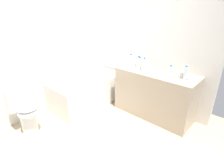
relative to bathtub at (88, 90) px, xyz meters
The scene contains 21 objects.
ground_plane 1.13m from the bathtub, 131.52° to the right, with size 4.12×4.12×0.00m, color tan.
wall_back_tiled 1.20m from the bathtub, 148.14° to the left, with size 3.52×0.10×2.33m, color silver.
wall_right_mirror 1.47m from the bathtub, 42.46° to the right, with size 0.10×2.83×2.33m, color silver.
bathtub is the anchor object (origin of this frame).
toilet 1.32m from the bathtub, behind, with size 0.40×0.51×0.72m.
vanity_counter 1.40m from the bathtub, 66.80° to the right, with size 0.58×1.47×0.88m, color tan.
sink_basin 1.49m from the bathtub, 67.24° to the right, with size 0.33×0.33×0.05m, color white.
sink_faucet 1.57m from the bathtub, 60.36° to the right, with size 0.13×0.15×0.06m.
water_bottle_0 1.99m from the bathtub, 72.90° to the right, with size 0.06×0.06×0.23m.
water_bottle_1 1.12m from the bathtub, 50.65° to the right, with size 0.07×0.07×0.24m.
water_bottle_2 1.35m from the bathtub, 65.08° to the right, with size 0.06×0.06×0.24m.
water_bottle_3 1.27m from the bathtub, 62.33° to the right, with size 0.07×0.07×0.24m.
water_bottle_4 1.24m from the bathtub, 56.04° to the right, with size 0.07×0.07×0.23m.
water_bottle_5 1.76m from the bathtub, 70.81° to the right, with size 0.07×0.07×0.19m.
drinking_glass_0 1.84m from the bathtub, 73.68° to the right, with size 0.06×0.06×0.08m, color white.
drinking_glass_1 2.05m from the bathtub, 73.43° to the right, with size 0.08×0.08×0.09m, color white.
drinking_glass_2 1.14m from the bathtub, 53.69° to the right, with size 0.07×0.07×0.08m, color white.
drinking_glass_3 1.91m from the bathtub, 71.31° to the right, with size 0.07×0.07×0.10m, color white.
soap_dish 1.31m from the bathtub, 60.31° to the right, with size 0.09×0.06×0.02m, color white.
bath_mat 0.74m from the bathtub, 105.93° to the right, with size 0.51×0.42×0.01m, color white.
toilet_paper_roll 1.61m from the bathtub, behind, with size 0.11×0.11×0.11m, color white.
Camera 1 is at (-1.47, -1.87, 1.91)m, focal length 27.91 mm.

